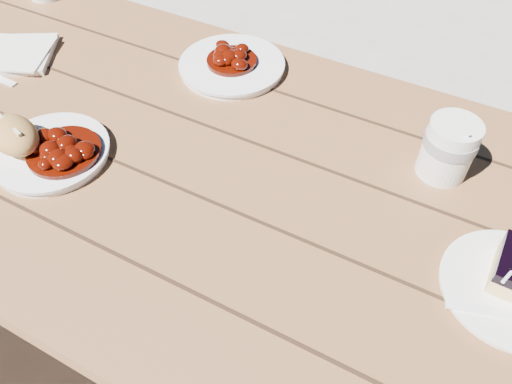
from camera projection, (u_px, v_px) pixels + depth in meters
The scene contains 11 objects.
ground at pixel (215, 335), 1.48m from camera, with size 60.00×60.00×0.00m, color #ABA79B.
picnic_table at pixel (198, 209), 1.03m from camera, with size 2.00×1.55×0.75m.
main_plate at pixel (52, 153), 0.90m from camera, with size 0.20×0.20×0.02m, color white.
goulash_stew at pixel (62, 145), 0.87m from camera, with size 0.13×0.13×0.04m, color #450A02, non-canonical shape.
bread_roll at pixel (14, 135), 0.88m from camera, with size 0.11×0.08×0.06m, color #B68546.
dessert_plate at pixel (512, 289), 0.72m from camera, with size 0.20×0.20×0.01m, color white.
fork_dessert at pixel (492, 311), 0.69m from camera, with size 0.03×0.16×0.01m, color white, non-canonical shape.
coffee_cup at pixel (448, 149), 0.84m from camera, with size 0.09×0.09×0.11m, color white.
napkin_stack at pixel (17, 54), 1.11m from camera, with size 0.15×0.15×0.01m, color white.
second_plate at pixel (232, 66), 1.08m from camera, with size 0.22×0.22×0.02m, color white.
second_stew at pixel (231, 54), 1.06m from camera, with size 0.11×0.11×0.04m, color #450A02, non-canonical shape.
Camera 1 is at (0.42, -0.52, 1.39)m, focal length 35.00 mm.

